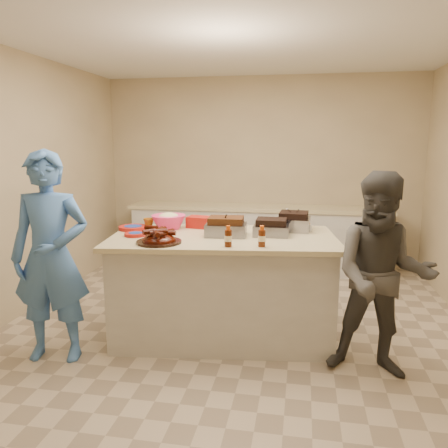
% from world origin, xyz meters
% --- Properties ---
extents(room, '(4.50, 5.00, 2.70)m').
position_xyz_m(room, '(0.00, 0.00, 0.00)').
color(room, tan).
rests_on(room, ground).
extents(back_counter, '(3.60, 0.64, 0.90)m').
position_xyz_m(back_counter, '(0.00, 2.20, 0.45)').
color(back_counter, beige).
rests_on(back_counter, ground).
extents(island, '(2.13, 1.30, 0.95)m').
position_xyz_m(island, '(-0.08, -0.06, 0.00)').
color(island, beige).
rests_on(island, ground).
extents(rib_platter, '(0.43, 0.43, 0.15)m').
position_xyz_m(rib_platter, '(-0.56, -0.43, 0.95)').
color(rib_platter, '#440D02').
rests_on(rib_platter, island).
extents(pulled_pork_tray, '(0.38, 0.30, 0.11)m').
position_xyz_m(pulled_pork_tray, '(-0.06, -0.04, 0.95)').
color(pulled_pork_tray, '#47230F').
rests_on(pulled_pork_tray, island).
extents(brisket_tray, '(0.32, 0.26, 0.09)m').
position_xyz_m(brisket_tray, '(0.34, 0.05, 0.95)').
color(brisket_tray, black).
rests_on(brisket_tray, island).
extents(roasting_pan, '(0.33, 0.33, 0.12)m').
position_xyz_m(roasting_pan, '(0.54, 0.31, 0.95)').
color(roasting_pan, gray).
rests_on(roasting_pan, island).
extents(coleslaw_bowl, '(0.37, 0.37, 0.23)m').
position_xyz_m(coleslaw_bowl, '(-0.66, 0.18, 0.95)').
color(coleslaw_bowl, '#F12D71').
rests_on(coleslaw_bowl, island).
extents(sausage_plate, '(0.34, 0.34, 0.05)m').
position_xyz_m(sausage_plate, '(-0.09, 0.16, 0.95)').
color(sausage_plate, silver).
rests_on(sausage_plate, island).
extents(mac_cheese_dish, '(0.34, 0.26, 0.09)m').
position_xyz_m(mac_cheese_dish, '(0.54, 0.39, 0.95)').
color(mac_cheese_dish, orange).
rests_on(mac_cheese_dish, island).
extents(bbq_bottle_a, '(0.06, 0.06, 0.17)m').
position_xyz_m(bbq_bottle_a, '(0.03, -0.45, 0.95)').
color(bbq_bottle_a, '#451907').
rests_on(bbq_bottle_a, island).
extents(bbq_bottle_b, '(0.06, 0.06, 0.17)m').
position_xyz_m(bbq_bottle_b, '(0.30, -0.41, 0.95)').
color(bbq_bottle_b, '#451907').
rests_on(bbq_bottle_b, island).
extents(mustard_bottle, '(0.05, 0.05, 0.12)m').
position_xyz_m(mustard_bottle, '(-0.20, 0.13, 0.95)').
color(mustard_bottle, gold).
rests_on(mustard_bottle, island).
extents(sauce_bowl, '(0.12, 0.05, 0.12)m').
position_xyz_m(sauce_bowl, '(-0.11, 0.09, 0.95)').
color(sauce_bowl, silver).
rests_on(sauce_bowl, island).
extents(plate_stack_large, '(0.31, 0.31, 0.03)m').
position_xyz_m(plate_stack_large, '(-0.99, 0.07, 0.95)').
color(plate_stack_large, '#9E160E').
rests_on(plate_stack_large, island).
extents(plate_stack_small, '(0.22, 0.22, 0.03)m').
position_xyz_m(plate_stack_small, '(-0.86, -0.20, 0.95)').
color(plate_stack_small, '#9E160E').
rests_on(plate_stack_small, island).
extents(plastic_cup, '(0.11, 0.11, 0.10)m').
position_xyz_m(plastic_cup, '(-0.87, 0.18, 0.95)').
color(plastic_cup, '#9D570E').
rests_on(plastic_cup, island).
extents(basket_stack, '(0.24, 0.20, 0.11)m').
position_xyz_m(basket_stack, '(-0.38, 0.29, 0.95)').
color(basket_stack, '#9E160E').
rests_on(basket_stack, island).
extents(guest_blue, '(0.92, 1.82, 0.42)m').
position_xyz_m(guest_blue, '(-1.38, -0.71, 0.00)').
color(guest_blue, '#4678C6').
rests_on(guest_blue, ground).
extents(guest_gray, '(0.94, 1.66, 0.60)m').
position_xyz_m(guest_gray, '(1.22, -0.52, 0.00)').
color(guest_gray, '#4D4A45').
rests_on(guest_gray, ground).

